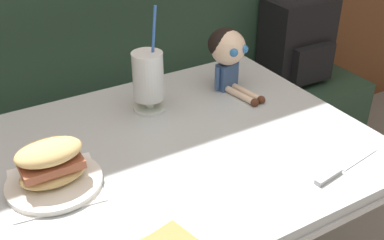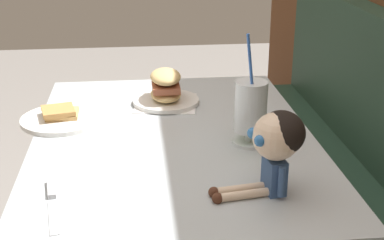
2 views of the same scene
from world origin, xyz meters
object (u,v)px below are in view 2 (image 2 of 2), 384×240
Objects in this scene: butter_knife at (52,196)px; seated_doll at (276,141)px; milkshake_glass at (250,110)px; sandwich_plate at (166,90)px; toast_plate at (62,118)px.

butter_knife is 0.52m from seated_doll.
sandwich_plate is at bearing -148.89° from milkshake_glass.
butter_knife is at bearing 3.57° from toast_plate.
toast_plate is 0.79× the size of milkshake_glass.
seated_doll is (0.62, 0.21, 0.08)m from sandwich_plate.
sandwich_plate is 0.66m from seated_doll.
butter_knife is (0.60, -0.30, -0.04)m from sandwich_plate.
toast_plate is at bearing -69.35° from sandwich_plate.
toast_plate is at bearing -132.86° from seated_doll.
milkshake_glass reaches higher than seated_doll.
sandwich_plate is 1.00× the size of seated_doll.
milkshake_glass is (0.22, 0.54, 0.09)m from toast_plate.
seated_doll is (0.27, 0.00, 0.03)m from milkshake_glass.
seated_doll reaches higher than butter_knife.
milkshake_glass reaches higher than butter_knife.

